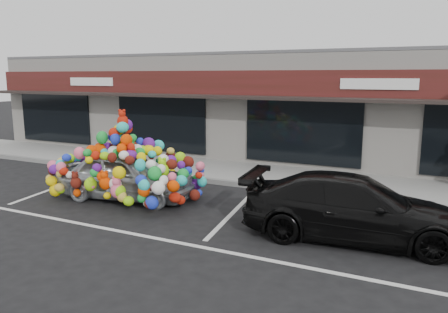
% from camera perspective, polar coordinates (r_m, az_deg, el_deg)
% --- Properties ---
extents(ground, '(90.00, 90.00, 0.00)m').
position_cam_1_polar(ground, '(12.51, -10.76, -5.51)').
color(ground, black).
rests_on(ground, ground).
extents(shop_building, '(24.00, 7.20, 4.31)m').
position_cam_1_polar(shop_building, '(19.48, 4.10, 6.82)').
color(shop_building, white).
rests_on(shop_building, ground).
extents(sidewalk, '(26.00, 3.00, 0.15)m').
position_cam_1_polar(sidewalk, '(15.77, -2.07, -1.71)').
color(sidewalk, gray).
rests_on(sidewalk, ground).
extents(kerb, '(26.00, 0.18, 0.16)m').
position_cam_1_polar(kerb, '(14.49, -4.86, -2.83)').
color(kerb, slate).
rests_on(kerb, ground).
extents(parking_stripe_left, '(0.73, 4.37, 0.01)m').
position_cam_1_polar(parking_stripe_left, '(14.73, -20.34, -3.53)').
color(parking_stripe_left, silver).
rests_on(parking_stripe_left, ground).
extents(parking_stripe_mid, '(0.73, 4.37, 0.01)m').
position_cam_1_polar(parking_stripe_mid, '(11.29, 1.44, -7.07)').
color(parking_stripe_mid, silver).
rests_on(parking_stripe_mid, ground).
extents(lane_line, '(14.00, 0.12, 0.01)m').
position_cam_1_polar(lane_line, '(9.62, -9.34, -10.40)').
color(lane_line, silver).
rests_on(lane_line, ground).
extents(toy_car, '(2.84, 4.40, 2.42)m').
position_cam_1_polar(toy_car, '(12.47, -12.75, -1.74)').
color(toy_car, '#B4BCC0').
rests_on(toy_car, ground).
extents(black_sedan, '(2.37, 4.84, 1.36)m').
position_cam_1_polar(black_sedan, '(9.63, 16.66, -6.46)').
color(black_sedan, black).
rests_on(black_sedan, ground).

